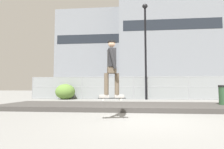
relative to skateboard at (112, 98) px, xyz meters
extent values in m
plane|color=slate|center=(0.86, 0.02, -0.61)|extent=(120.00, 120.00, 0.00)
cube|color=#3D3A38|center=(0.86, 2.98, -0.52)|extent=(12.17, 3.10, 0.18)
cube|color=black|center=(0.00, 0.00, 0.00)|extent=(0.82, 0.37, 0.02)
cylinder|color=silver|center=(0.23, 0.14, -0.03)|extent=(0.06, 0.04, 0.05)
cylinder|color=silver|center=(0.27, -0.03, -0.03)|extent=(0.06, 0.04, 0.05)
cylinder|color=silver|center=(-0.27, 0.03, -0.03)|extent=(0.06, 0.04, 0.05)
cylinder|color=silver|center=(-0.23, -0.14, -0.03)|extent=(0.06, 0.04, 0.05)
cube|color=#99999E|center=(0.25, 0.06, -0.01)|extent=(0.08, 0.15, 0.01)
cube|color=#99999E|center=(-0.25, -0.06, -0.01)|extent=(0.08, 0.15, 0.01)
cube|color=#B2ADA8|center=(0.21, 0.05, 0.06)|extent=(0.29, 0.16, 0.09)
cube|color=#B2ADA8|center=(-0.21, -0.05, 0.06)|extent=(0.29, 0.16, 0.09)
cylinder|color=brown|center=(0.15, 0.03, 0.42)|extent=(0.13, 0.13, 0.62)
cylinder|color=brown|center=(-0.15, -0.03, 0.42)|extent=(0.13, 0.13, 0.62)
cube|color=brown|center=(0.00, 0.00, 0.82)|extent=(0.31, 0.38, 0.18)
cube|color=#262628|center=(0.00, 0.00, 1.18)|extent=(0.30, 0.42, 0.54)
cylinder|color=#262628|center=(-0.05, 0.24, 1.12)|extent=(0.24, 0.14, 0.58)
cylinder|color=#262628|center=(0.05, -0.24, 1.12)|extent=(0.24, 0.14, 0.58)
sphere|color=tan|center=(0.00, 0.00, 1.60)|extent=(0.21, 0.21, 0.21)
cylinder|color=black|center=(0.00, 0.00, 1.66)|extent=(0.24, 0.24, 0.05)
cylinder|color=gray|center=(-7.83, 9.73, 0.32)|extent=(0.06, 0.06, 1.85)
cylinder|color=gray|center=(-3.49, 9.73, 0.32)|extent=(0.06, 0.06, 1.85)
cylinder|color=gray|center=(0.86, 9.73, 0.32)|extent=(0.06, 0.06, 1.85)
cylinder|color=gray|center=(5.20, 9.73, 0.32)|extent=(0.06, 0.06, 1.85)
cylinder|color=gray|center=(0.86, 9.73, 1.20)|extent=(17.38, 0.04, 0.04)
cylinder|color=gray|center=(0.86, 9.73, 0.41)|extent=(17.38, 0.04, 0.04)
cylinder|color=gray|center=(0.86, 9.73, -0.55)|extent=(17.38, 0.04, 0.04)
cube|color=gray|center=(0.86, 9.73, 0.32)|extent=(17.38, 0.01, 1.85)
cylinder|color=black|center=(1.82, 9.36, 3.10)|extent=(0.16, 0.16, 7.42)
ellipsoid|color=black|center=(1.82, 9.36, 6.99)|extent=(0.44, 0.44, 0.36)
cube|color=black|center=(-1.68, 13.59, 0.06)|extent=(4.41, 1.81, 0.70)
cube|color=#23282D|center=(-1.88, 13.59, 0.73)|extent=(2.20, 1.61, 0.64)
cylinder|color=black|center=(-0.31, 14.44, -0.29)|extent=(0.64, 0.24, 0.64)
cylinder|color=black|center=(-0.32, 12.73, -0.29)|extent=(0.64, 0.24, 0.64)
cylinder|color=black|center=(-3.04, 14.45, -0.29)|extent=(0.64, 0.24, 0.64)
cylinder|color=black|center=(-3.05, 12.74, -0.29)|extent=(0.64, 0.24, 0.64)
cube|color=navy|center=(3.75, 13.27, 0.06)|extent=(4.54, 2.17, 0.70)
cube|color=#23282D|center=(3.56, 13.25, 0.73)|extent=(2.33, 1.78, 0.64)
cylinder|color=black|center=(5.04, 14.24, -0.29)|extent=(0.66, 0.29, 0.64)
cylinder|color=black|center=(5.19, 12.53, -0.29)|extent=(0.66, 0.29, 0.64)
cylinder|color=black|center=(2.32, 14.00, -0.29)|extent=(0.66, 0.29, 0.64)
cylinder|color=black|center=(2.47, 12.30, -0.29)|extent=(0.66, 0.29, 0.64)
cube|color=slate|center=(-10.08, 50.60, 11.11)|extent=(21.00, 14.08, 23.44)
cube|color=#1E232B|center=(-10.08, 43.54, 13.92)|extent=(19.32, 0.04, 2.50)
cube|color=slate|center=(10.13, 43.87, 11.80)|extent=(23.96, 15.12, 24.82)
cube|color=#1E232B|center=(10.13, 36.28, 14.78)|extent=(22.05, 0.04, 2.50)
ellipsoid|color=#567A33|center=(-4.65, 9.02, 0.01)|extent=(1.59, 1.30, 1.23)
camera|label=1|loc=(0.52, -5.28, 0.29)|focal=29.23mm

